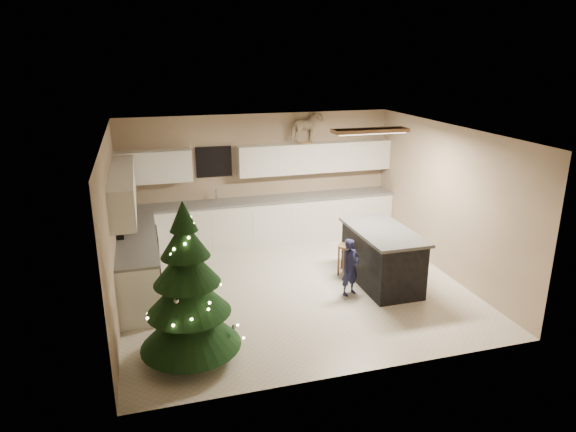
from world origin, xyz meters
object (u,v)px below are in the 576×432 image
object	(u,v)px
island	(382,257)
toddler	(350,267)
christmas_tree	(188,297)
rocking_horse	(306,128)
bar_stool	(347,253)

from	to	relation	value
island	toddler	world-z (taller)	island
christmas_tree	toddler	world-z (taller)	christmas_tree
toddler	rocking_horse	bearing A→B (deg)	63.61
island	toddler	size ratio (longest dim) A/B	1.81
island	toddler	distance (m)	0.71
island	rocking_horse	distance (m)	3.18
bar_stool	christmas_tree	distance (m)	3.38
island	christmas_tree	xyz separation A→B (m)	(-3.32, -1.37, 0.39)
island	rocking_horse	bearing A→B (deg)	101.39
toddler	island	bearing A→B (deg)	-3.50
island	christmas_tree	bearing A→B (deg)	-157.52
island	bar_stool	size ratio (longest dim) A/B	2.84
island	christmas_tree	world-z (taller)	christmas_tree
island	bar_stool	bearing A→B (deg)	140.97
christmas_tree	toddler	size ratio (longest dim) A/B	2.24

